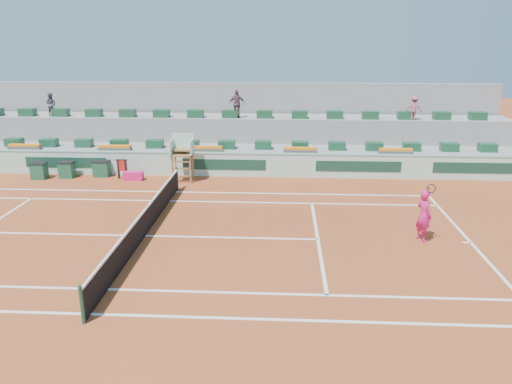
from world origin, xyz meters
TOP-DOWN VIEW (x-y plane):
  - ground at (0.00, 0.00)m, footprint 90.00×90.00m
  - seating_tier_lower at (0.00, 10.70)m, footprint 36.00×4.00m
  - seating_tier_upper at (0.00, 12.30)m, footprint 36.00×2.40m
  - stadium_back_wall at (0.00, 13.90)m, footprint 36.00×0.40m
  - player_bag at (-2.60, 7.42)m, footprint 0.99×0.44m
  - spectator_left at (-8.61, 11.85)m, footprint 0.72×0.59m
  - spectator_mid at (2.42, 11.63)m, footprint 0.98×0.49m
  - spectator_right at (12.36, 11.41)m, footprint 0.99×0.73m
  - court_lines at (0.00, 0.00)m, footprint 23.89×11.09m
  - tennis_net at (0.00, 0.00)m, footprint 0.10×11.97m
  - advertising_hoarding at (0.02, 8.50)m, footprint 36.00×0.34m
  - umpire_chair at (0.00, 7.50)m, footprint 1.10×0.90m
  - seat_row_lower at (0.00, 9.80)m, footprint 32.90×0.60m
  - seat_row_upper at (0.00, 11.70)m, footprint 32.90×0.60m
  - flower_planters at (-1.50, 9.00)m, footprint 26.80×0.36m
  - drink_cooler_a at (-4.48, 8.10)m, footprint 0.84×0.73m
  - drink_cooler_b at (-6.22, 7.75)m, footprint 0.75×0.65m
  - drink_cooler_c at (-7.56, 7.44)m, footprint 0.75×0.65m
  - towel_rack at (-3.23, 7.65)m, footprint 0.58×0.10m
  - tennis_player at (10.17, 0.17)m, footprint 0.71×0.97m

SIDE VIEW (x-z plane):
  - ground at x=0.00m, z-range 0.00..0.00m
  - court_lines at x=0.00m, z-range 0.00..0.01m
  - player_bag at x=-2.60m, z-range 0.00..0.44m
  - drink_cooler_b at x=-6.22m, z-range 0.00..0.84m
  - drink_cooler_a at x=-4.48m, z-range 0.00..0.84m
  - drink_cooler_c at x=-7.56m, z-range 0.00..0.84m
  - tennis_net at x=0.00m, z-range -0.02..1.08m
  - seating_tier_lower at x=0.00m, z-range 0.00..1.20m
  - towel_rack at x=-3.23m, z-range 0.09..1.12m
  - advertising_hoarding at x=0.02m, z-range 0.00..1.26m
  - tennis_player at x=10.17m, z-range -0.18..2.10m
  - seating_tier_upper at x=0.00m, z-range 0.00..2.60m
  - flower_planters at x=-1.50m, z-range 1.19..1.47m
  - seat_row_lower at x=0.00m, z-range 1.20..1.64m
  - umpire_chair at x=0.00m, z-range 0.34..2.74m
  - stadium_back_wall at x=0.00m, z-range 0.00..4.40m
  - seat_row_upper at x=0.00m, z-range 2.60..3.04m
  - spectator_left at x=-8.61m, z-range 2.60..3.94m
  - spectator_right at x=12.36m, z-range 2.60..3.96m
  - spectator_mid at x=2.42m, z-range 2.60..4.20m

